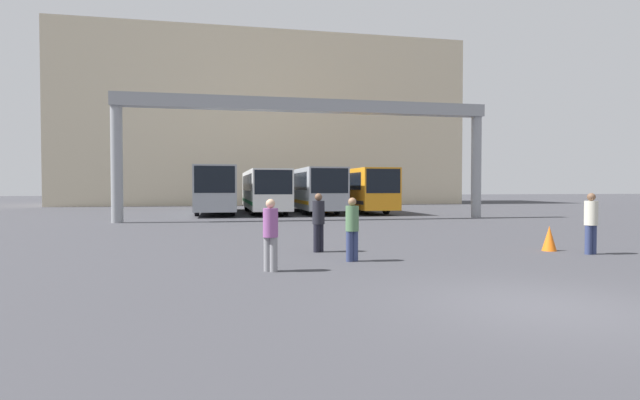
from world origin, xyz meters
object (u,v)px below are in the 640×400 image
bus_slot_2 (311,188)px  pedestrian_near_left (591,222)px  pedestrian_mid_right (271,233)px  traffic_cone (549,238)px  bus_slot_3 (358,188)px  bus_slot_0 (215,187)px  pedestrian_mid_left (318,221)px  pedestrian_near_center (352,228)px  bus_slot_1 (264,189)px

bus_slot_2 → pedestrian_near_left: 24.52m
bus_slot_2 → pedestrian_mid_right: bus_slot_2 is taller
pedestrian_near_left → traffic_cone: pedestrian_near_left is taller
bus_slot_3 → pedestrian_near_left: (-0.07, -23.84, -0.89)m
bus_slot_3 → traffic_cone: bearing=-91.8°
bus_slot_0 → pedestrian_near_left: bus_slot_0 is taller
bus_slot_2 → bus_slot_3: 3.53m
bus_slot_3 → traffic_cone: bus_slot_3 is taller
bus_slot_3 → pedestrian_mid_right: (-9.20, -24.85, -0.94)m
bus_slot_2 → bus_slot_0: bearing=-177.3°
pedestrian_mid_left → pedestrian_mid_right: bearing=-153.7°
bus_slot_0 → traffic_cone: 25.07m
bus_slot_3 → traffic_cone: 23.00m
pedestrian_mid_right → bus_slot_3: bearing=-75.5°
traffic_cone → bus_slot_2: bearing=96.8°
bus_slot_3 → pedestrian_near_center: (-7.00, -23.76, -0.94)m
pedestrian_mid_left → pedestrian_mid_right: size_ratio=1.05×
bus_slot_1 → pedestrian_near_left: bus_slot_1 is taller
bus_slot_0 → bus_slot_1: bus_slot_0 is taller
bus_slot_2 → traffic_cone: size_ratio=16.83×
bus_slot_3 → pedestrian_near_left: size_ratio=6.69×
pedestrian_near_left → traffic_cone: 1.24m
bus_slot_0 → bus_slot_3: 10.51m
bus_slot_3 → pedestrian_near_left: bearing=-90.2°
pedestrian_near_center → traffic_cone: size_ratio=2.21×
bus_slot_2 → pedestrian_mid_right: bearing=-102.7°
bus_slot_0 → bus_slot_2: size_ratio=0.95×
bus_slot_0 → pedestrian_near_center: bus_slot_0 is taller
bus_slot_1 → pedestrian_near_center: (0.00, -24.15, -0.88)m
bus_slot_2 → traffic_cone: (2.78, -23.37, -1.44)m
traffic_cone → pedestrian_near_left: bearing=-53.8°
bus_slot_0 → bus_slot_3: bearing=-0.5°
pedestrian_near_center → pedestrian_mid_right: 2.45m
bus_slot_1 → pedestrian_near_left: size_ratio=7.14×
bus_slot_3 → traffic_cone: size_ratio=15.68×
pedestrian_mid_left → traffic_cone: bearing=-43.7°
bus_slot_2 → bus_slot_1: bearing=-179.5°
pedestrian_near_left → pedestrian_near_center: 6.93m
pedestrian_near_left → pedestrian_near_center: size_ratio=1.06×
pedestrian_near_left → pedestrian_mid_right: size_ratio=1.06×
bus_slot_0 → bus_slot_1: size_ratio=0.95×
pedestrian_near_center → pedestrian_mid_right: pedestrian_mid_right is taller
bus_slot_1 → pedestrian_mid_left: bus_slot_1 is taller
bus_slot_1 → bus_slot_0: bearing=-175.2°
bus_slot_1 → pedestrian_near_left: 25.21m
traffic_cone → bus_slot_3: bearing=88.2°
pedestrian_mid_left → bus_slot_2: bearing=45.6°
pedestrian_near_left → pedestrian_mid_left: bearing=-21.4°
bus_slot_0 → bus_slot_1: bearing=4.8°
pedestrian_mid_right → traffic_cone: size_ratio=2.22×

